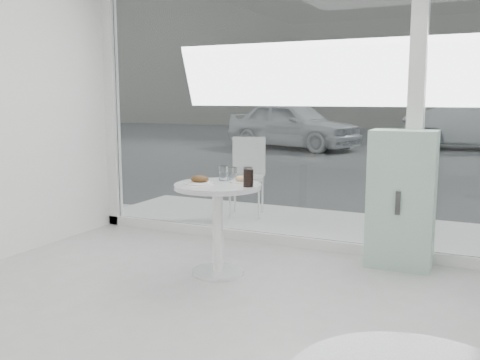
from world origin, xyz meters
The scene contains 14 objects.
storefront centered at (0.07, 3.00, 1.71)m, with size 5.00×0.14×3.00m.
main_table centered at (-0.50, 1.90, 0.55)m, with size 0.72×0.72×0.77m.
patio_deck centered at (0.00, 3.80, 0.03)m, with size 5.60×1.60×0.05m, color silver.
street centered at (0.00, 16.00, 0.00)m, with size 40.00×24.00×0.00m, color #323232.
far_building centered at (0.00, 25.00, 4.00)m, with size 40.00×2.00×8.00m, color gray.
mint_cabinet centered at (0.84, 2.78, 0.60)m, with size 0.56×0.40×1.20m.
patio_chair centered at (-1.16, 3.93, 0.59)m, with size 0.51×0.51×0.95m.
car_white centered at (-3.78, 12.80, 0.69)m, with size 1.62×4.04×1.38m, color silver.
car_silver centered at (1.05, 14.71, 0.65)m, with size 1.37×3.94×1.30m, color #96989D.
plate_fritter centered at (-0.63, 1.84, 0.80)m, with size 0.25×0.25×0.07m.
plate_donut centered at (-0.35, 2.06, 0.79)m, with size 0.21×0.21×0.05m.
water_tumbler_a centered at (-0.54, 2.08, 0.83)m, with size 0.08×0.08×0.13m.
water_tumbler_b centered at (-0.48, 2.14, 0.82)m, with size 0.07×0.07×0.11m.
cola_glass centered at (-0.21, 1.88, 0.85)m, with size 0.08×0.08×0.16m.
Camera 1 is at (1.54, -1.95, 1.47)m, focal length 40.00 mm.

